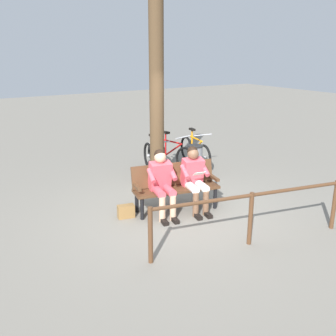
{
  "coord_description": "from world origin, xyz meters",
  "views": [
    {
      "loc": [
        3.63,
        5.47,
        2.91
      ],
      "look_at": [
        -0.03,
        -0.49,
        0.75
      ],
      "focal_mm": 41.5,
      "sensor_mm": 36.0,
      "label": 1
    }
  ],
  "objects_px": {
    "bench": "(175,183)",
    "tree_trunk": "(157,94)",
    "handbag": "(126,211)",
    "person_reading": "(195,176)",
    "bicycle_blue": "(171,155)",
    "litter_bin": "(195,163)",
    "person_companion": "(162,180)",
    "bicycle_purple": "(154,160)",
    "bicycle_black": "(195,152)"
  },
  "relations": [
    {
      "from": "bench",
      "to": "handbag",
      "type": "relative_size",
      "value": 5.54
    },
    {
      "from": "person_companion",
      "to": "bicycle_purple",
      "type": "distance_m",
      "value": 2.42
    },
    {
      "from": "person_reading",
      "to": "bicycle_blue",
      "type": "relative_size",
      "value": 0.73
    },
    {
      "from": "tree_trunk",
      "to": "person_companion",
      "type": "bearing_deg",
      "value": 63.01
    },
    {
      "from": "bench",
      "to": "bicycle_purple",
      "type": "distance_m",
      "value": 2.18
    },
    {
      "from": "bench",
      "to": "tree_trunk",
      "type": "bearing_deg",
      "value": -94.75
    },
    {
      "from": "tree_trunk",
      "to": "bicycle_blue",
      "type": "distance_m",
      "value": 2.08
    },
    {
      "from": "person_companion",
      "to": "bicycle_purple",
      "type": "height_order",
      "value": "person_companion"
    },
    {
      "from": "person_companion",
      "to": "tree_trunk",
      "type": "xyz_separation_m",
      "value": [
        -0.71,
        -1.4,
        1.34
      ]
    },
    {
      "from": "person_companion",
      "to": "tree_trunk",
      "type": "height_order",
      "value": "tree_trunk"
    },
    {
      "from": "bicycle_black",
      "to": "bicycle_purple",
      "type": "bearing_deg",
      "value": -76.71
    },
    {
      "from": "litter_bin",
      "to": "person_reading",
      "type": "bearing_deg",
      "value": 54.22
    },
    {
      "from": "tree_trunk",
      "to": "litter_bin",
      "type": "relative_size",
      "value": 4.81
    },
    {
      "from": "person_reading",
      "to": "bicycle_purple",
      "type": "relative_size",
      "value": 0.73
    },
    {
      "from": "person_reading",
      "to": "litter_bin",
      "type": "distance_m",
      "value": 1.7
    },
    {
      "from": "bicycle_black",
      "to": "bench",
      "type": "bearing_deg",
      "value": -34.32
    },
    {
      "from": "tree_trunk",
      "to": "litter_bin",
      "type": "distance_m",
      "value": 1.83
    },
    {
      "from": "person_reading",
      "to": "bicycle_purple",
      "type": "distance_m",
      "value": 2.33
    },
    {
      "from": "bench",
      "to": "person_companion",
      "type": "distance_m",
      "value": 0.39
    },
    {
      "from": "bench",
      "to": "tree_trunk",
      "type": "relative_size",
      "value": 0.42
    },
    {
      "from": "tree_trunk",
      "to": "litter_bin",
      "type": "xyz_separation_m",
      "value": [
        -0.9,
        0.16,
        -1.58
      ]
    },
    {
      "from": "bench",
      "to": "person_reading",
      "type": "height_order",
      "value": "person_reading"
    },
    {
      "from": "tree_trunk",
      "to": "bicycle_purple",
      "type": "height_order",
      "value": "tree_trunk"
    },
    {
      "from": "bench",
      "to": "handbag",
      "type": "xyz_separation_m",
      "value": [
        0.97,
        -0.11,
        -0.39
      ]
    },
    {
      "from": "person_companion",
      "to": "tree_trunk",
      "type": "bearing_deg",
      "value": -105.81
    },
    {
      "from": "person_reading",
      "to": "handbag",
      "type": "height_order",
      "value": "person_reading"
    },
    {
      "from": "person_companion",
      "to": "bicycle_purple",
      "type": "bearing_deg",
      "value": -105.2
    },
    {
      "from": "person_companion",
      "to": "bicycle_purple",
      "type": "relative_size",
      "value": 0.73
    },
    {
      "from": "handbag",
      "to": "bicycle_black",
      "type": "xyz_separation_m",
      "value": [
        -2.96,
        -2.05,
        0.24
      ]
    },
    {
      "from": "person_reading",
      "to": "handbag",
      "type": "bearing_deg",
      "value": -3.69
    },
    {
      "from": "bench",
      "to": "litter_bin",
      "type": "height_order",
      "value": "bench"
    },
    {
      "from": "bicycle_blue",
      "to": "bicycle_purple",
      "type": "xyz_separation_m",
      "value": [
        0.56,
        0.14,
        0.0
      ]
    },
    {
      "from": "litter_bin",
      "to": "bicycle_purple",
      "type": "xyz_separation_m",
      "value": [
        0.55,
        -0.91,
        -0.06
      ]
    },
    {
      "from": "litter_bin",
      "to": "bicycle_black",
      "type": "height_order",
      "value": "bicycle_black"
    },
    {
      "from": "handbag",
      "to": "litter_bin",
      "type": "distance_m",
      "value": 2.48
    },
    {
      "from": "bicycle_black",
      "to": "litter_bin",
      "type": "bearing_deg",
      "value": -27.04
    },
    {
      "from": "bench",
      "to": "person_reading",
      "type": "relative_size",
      "value": 1.38
    },
    {
      "from": "person_reading",
      "to": "person_companion",
      "type": "bearing_deg",
      "value": -0.05
    },
    {
      "from": "person_reading",
      "to": "litter_bin",
      "type": "xyz_separation_m",
      "value": [
        -0.98,
        -1.36,
        -0.25
      ]
    },
    {
      "from": "person_companion",
      "to": "litter_bin",
      "type": "xyz_separation_m",
      "value": [
        -1.61,
        -1.24,
        -0.25
      ]
    },
    {
      "from": "person_reading",
      "to": "tree_trunk",
      "type": "bearing_deg",
      "value": -82.03
    },
    {
      "from": "handbag",
      "to": "bicycle_blue",
      "type": "relative_size",
      "value": 0.18
    },
    {
      "from": "person_companion",
      "to": "bicycle_blue",
      "type": "height_order",
      "value": "person_companion"
    },
    {
      "from": "bench",
      "to": "litter_bin",
      "type": "bearing_deg",
      "value": -126.89
    },
    {
      "from": "person_reading",
      "to": "person_companion",
      "type": "height_order",
      "value": "same"
    },
    {
      "from": "handbag",
      "to": "bicycle_blue",
      "type": "xyz_separation_m",
      "value": [
        -2.25,
        -2.08,
        0.24
      ]
    },
    {
      "from": "person_reading",
      "to": "handbag",
      "type": "distance_m",
      "value": 1.41
    },
    {
      "from": "handbag",
      "to": "person_reading",
      "type": "bearing_deg",
      "value": 165.14
    },
    {
      "from": "bicycle_black",
      "to": "bicycle_purple",
      "type": "relative_size",
      "value": 1.01
    },
    {
      "from": "person_companion",
      "to": "handbag",
      "type": "relative_size",
      "value": 4.0
    }
  ]
}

